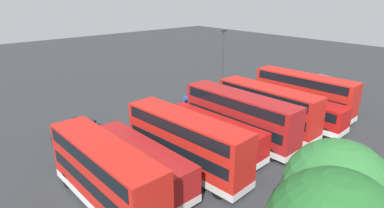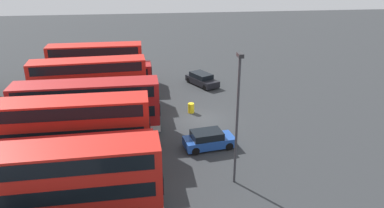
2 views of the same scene
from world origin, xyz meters
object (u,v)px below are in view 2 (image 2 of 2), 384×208
waste_bin_yellow (191,108)px  bus_double_decker_third (76,126)px  lamp_post_tall (237,112)px  bus_double_decker_far_end (96,62)px  car_hatchback_silver (208,140)px  bus_single_deck_seventh (104,77)px  car_small_green (202,79)px  bus_double_decker_sixth (89,80)px  bus_double_decker_near_end (57,182)px  bus_single_deck_fifth (96,101)px  bus_single_deck_second (63,161)px  bus_double_decker_fourth (88,107)px

waste_bin_yellow → bus_double_decker_third: bearing=127.3°
lamp_post_tall → waste_bin_yellow: lamp_post_tall is taller
bus_double_decker_far_end → car_hatchback_silver: bearing=-150.0°
bus_single_deck_seventh → car_small_green: 11.16m
waste_bin_yellow → car_hatchback_silver: bearing=-176.2°
bus_single_deck_seventh → car_hatchback_silver: bearing=-147.8°
bus_double_decker_sixth → bus_single_deck_seventh: bus_double_decker_sixth is taller
bus_double_decker_near_end → bus_single_deck_fifth: 14.55m
bus_single_deck_seventh → bus_single_deck_second: bearing=177.0°
bus_double_decker_sixth → car_hatchback_silver: (-11.14, -10.35, -1.75)m
bus_single_deck_fifth → bus_double_decker_fourth: bearing=176.3°
bus_single_deck_seventh → car_hatchback_silver: 17.46m
bus_double_decker_fourth → bus_single_deck_fifth: (3.40, -0.22, -0.83)m
bus_double_decker_near_end → lamp_post_tall: 11.23m
bus_double_decker_near_end → bus_single_deck_fifth: size_ratio=1.10×
bus_single_deck_fifth → car_hatchback_silver: (-7.24, -9.34, -0.92)m
bus_double_decker_fourth → car_small_green: size_ratio=2.49×
bus_double_decker_fourth → waste_bin_yellow: 9.89m
bus_single_deck_second → waste_bin_yellow: bus_single_deck_second is taller
bus_double_decker_far_end → car_small_green: bus_double_decker_far_end is taller
bus_single_deck_second → car_hatchback_silver: bus_single_deck_second is taller
bus_double_decker_sixth → bus_double_decker_fourth: bearing=-173.8°
bus_single_deck_seventh → car_hatchback_silver: bus_single_deck_seventh is taller
bus_double_decker_near_end → car_small_green: size_ratio=2.44×
bus_single_deck_second → bus_double_decker_third: size_ratio=1.12×
bus_double_decker_fourth → bus_single_deck_fifth: size_ratio=1.13×
bus_double_decker_third → lamp_post_tall: (-4.92, -10.84, 2.65)m
bus_single_deck_fifth → car_small_green: bus_single_deck_fifth is taller
bus_single_deck_fifth → bus_double_decker_sixth: bearing=14.6°
bus_double_decker_sixth → car_hatchback_silver: bearing=-137.1°
bus_double_decker_fourth → car_small_green: bearing=-45.0°
bus_double_decker_far_end → waste_bin_yellow: size_ratio=11.49×
bus_double_decker_fourth → bus_single_deck_fifth: 3.51m
bus_double_decker_near_end → bus_double_decker_fourth: same height
bus_single_deck_second → bus_double_decker_third: 3.69m
car_hatchback_silver → bus_double_decker_near_end: bearing=126.7°
bus_double_decker_third → bus_double_decker_fourth: (3.85, -0.37, 0.00)m
bus_double_decker_third → bus_single_deck_second: bearing=174.8°
bus_single_deck_second → bus_double_decker_sixth: bus_double_decker_sixth is taller
bus_double_decker_third → bus_double_decker_fourth: same height
bus_double_decker_sixth → waste_bin_yellow: (-3.94, -9.88, -1.97)m
bus_single_deck_second → bus_double_decker_far_end: size_ratio=1.11×
bus_double_decker_near_end → bus_single_deck_fifth: bus_double_decker_near_end is taller
bus_double_decker_near_end → bus_single_deck_seventh: bus_double_decker_near_end is taller
lamp_post_tall → bus_single_deck_second: bearing=83.2°
bus_double_decker_third → bus_double_decker_far_end: bearing=1.6°
bus_double_decker_sixth → car_small_green: 12.96m
bus_double_decker_near_end → waste_bin_yellow: size_ratio=12.26×
bus_double_decker_fourth → bus_single_deck_second: bearing=174.7°
lamp_post_tall → waste_bin_yellow: 13.05m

